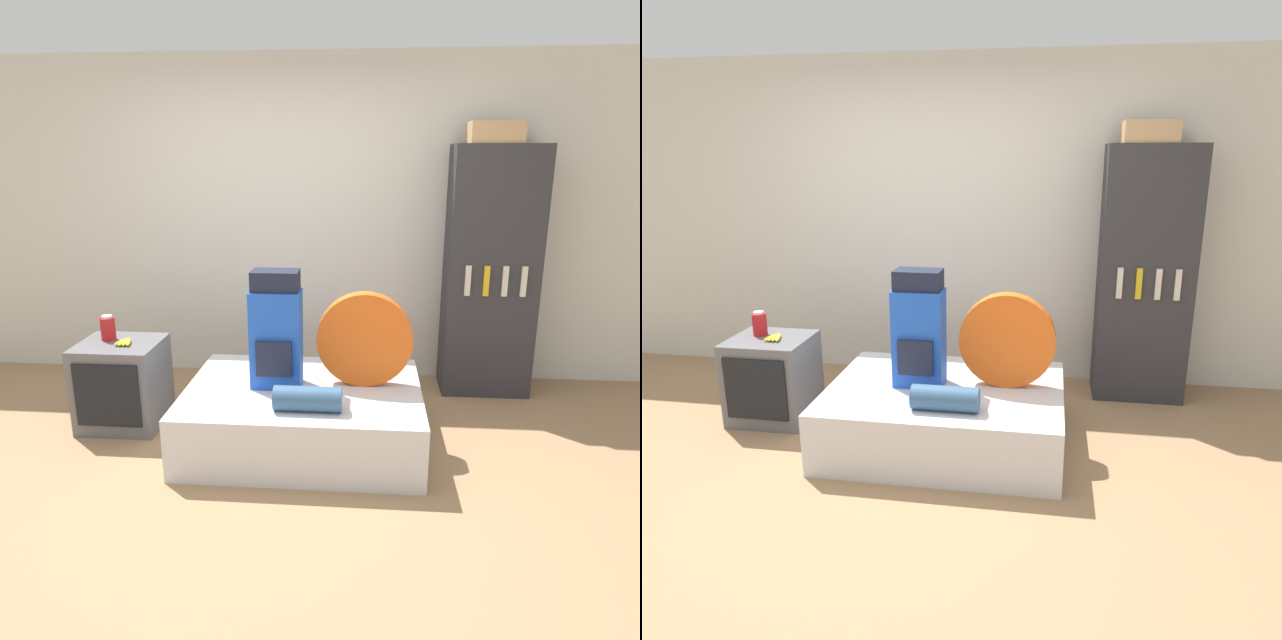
{
  "view_description": "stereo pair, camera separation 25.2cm",
  "coord_description": "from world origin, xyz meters",
  "views": [
    {
      "loc": [
        0.63,
        -2.84,
        1.82
      ],
      "look_at": [
        0.35,
        0.55,
        0.84
      ],
      "focal_mm": 32.0,
      "sensor_mm": 36.0,
      "label": 1
    },
    {
      "loc": [
        0.88,
        -2.81,
        1.82
      ],
      "look_at": [
        0.35,
        0.55,
        0.84
      ],
      "focal_mm": 32.0,
      "sensor_mm": 36.0,
      "label": 2
    }
  ],
  "objects": [
    {
      "name": "cardboard_box",
      "position": [
        1.53,
        1.54,
        1.99
      ],
      "size": [
        0.37,
        0.31,
        0.15
      ],
      "color": "tan",
      "rests_on": "bookshelf"
    },
    {
      "name": "canister",
      "position": [
        -1.13,
        0.78,
        0.68
      ],
      "size": [
        0.1,
        0.1,
        0.17
      ],
      "color": "#B2191E",
      "rests_on": "television"
    },
    {
      "name": "tent_bag",
      "position": [
        0.63,
        0.63,
        0.7
      ],
      "size": [
        0.61,
        0.1,
        0.61
      ],
      "color": "#E05B19",
      "rests_on": "bed"
    },
    {
      "name": "bookshelf",
      "position": [
        1.58,
        1.57,
        0.96
      ],
      "size": [
        0.67,
        0.42,
        1.91
      ],
      "color": "#2D2D33",
      "rests_on": "ground_plane"
    },
    {
      "name": "banana_bunch",
      "position": [
        -0.98,
        0.7,
        0.61
      ],
      "size": [
        0.12,
        0.16,
        0.03
      ],
      "color": "yellow",
      "rests_on": "television"
    },
    {
      "name": "sleeping_roll",
      "position": [
        0.31,
        0.2,
        0.47
      ],
      "size": [
        0.4,
        0.15,
        0.15
      ],
      "color": "#33567A",
      "rests_on": "bed"
    },
    {
      "name": "bed",
      "position": [
        0.25,
        0.55,
        0.2
      ],
      "size": [
        1.5,
        1.14,
        0.39
      ],
      "color": "silver",
      "rests_on": "ground_plane"
    },
    {
      "name": "wall_back",
      "position": [
        0.0,
        1.85,
        1.3
      ],
      "size": [
        8.0,
        0.05,
        2.6
      ],
      "color": "silver",
      "rests_on": "ground_plane"
    },
    {
      "name": "ground_plane",
      "position": [
        0.0,
        0.0,
        0.0
      ],
      "size": [
        16.0,
        16.0,
        0.0
      ],
      "primitive_type": "plane",
      "color": "#997551"
    },
    {
      "name": "television",
      "position": [
        -1.04,
        0.72,
        0.3
      ],
      "size": [
        0.55,
        0.51,
        0.6
      ],
      "color": "#5B5B60",
      "rests_on": "ground_plane"
    },
    {
      "name": "backpack",
      "position": [
        0.07,
        0.56,
        0.76
      ],
      "size": [
        0.32,
        0.23,
        0.75
      ],
      "color": "blue",
      "rests_on": "bed"
    }
  ]
}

